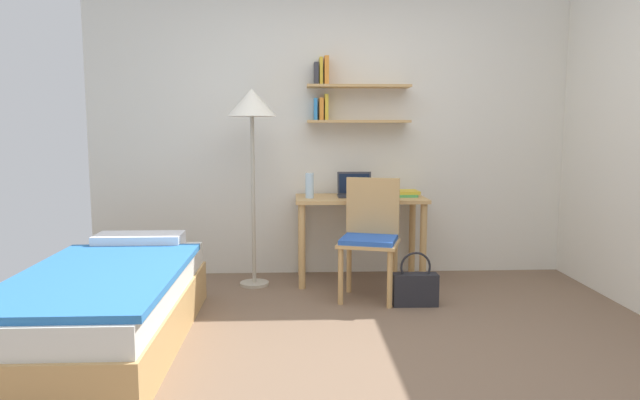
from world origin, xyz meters
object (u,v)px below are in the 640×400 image
book_stack (407,193)px  standing_lamp (252,113)px  desk_chair (370,233)px  handbag (415,288)px  bed (108,306)px  laptop (355,190)px  desk (360,213)px  water_bottle (310,186)px

book_stack → standing_lamp: bearing=-173.8°
desk_chair → handbag: desk_chair is taller
bed → book_stack: size_ratio=8.46×
bed → book_stack: bearing=34.2°
standing_lamp → handbag: 1.87m
desk_chair → laptop: laptop is taller
desk → book_stack: 0.44m
desk → standing_lamp: size_ratio=0.67×
book_stack → handbag: (-0.07, -0.74, -0.61)m
water_bottle → book_stack: bearing=6.9°
bed → water_bottle: water_bottle is taller
water_bottle → laptop: bearing=15.0°
handbag → standing_lamp: bearing=153.7°
desk → handbag: desk is taller
desk → water_bottle: 0.49m
bed → desk_chair: (1.70, 0.88, 0.26)m
handbag → desk: bearing=115.2°
bed → laptop: bearing=40.9°
book_stack → bed: bearing=-145.8°
bed → desk_chair: desk_chair is taller
laptop → water_bottle: water_bottle is taller
desk → water_bottle: water_bottle is taller
laptop → handbag: laptop is taller
bed → book_stack: (2.08, 1.41, 0.51)m
standing_lamp → book_stack: (1.30, 0.14, -0.67)m
laptop → standing_lamp: bearing=-170.4°
bed → standing_lamp: bearing=58.3°
bed → desk: (1.68, 1.37, 0.35)m
desk → laptop: 0.20m
water_bottle → handbag: 1.21m
desk_chair → handbag: 0.53m
standing_lamp → water_bottle: standing_lamp is taller
laptop → handbag: size_ratio=0.73×
water_bottle → desk_chair: bearing=-43.6°
desk → bed: bearing=-140.7°
bed → laptop: (1.64, 1.42, 0.54)m
water_bottle → book_stack: 0.84m
book_stack → water_bottle: bearing=-173.1°
desk → book_stack: (0.41, 0.04, 0.16)m
desk_chair → book_stack: 0.70m
desk → laptop: laptop is taller
book_stack → handbag: bearing=-95.7°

